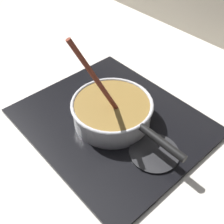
{
  "coord_description": "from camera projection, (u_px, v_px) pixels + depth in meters",
  "views": [
    {
      "loc": [
        0.55,
        -0.29,
        0.65
      ],
      "look_at": [
        0.08,
        0.13,
        0.05
      ],
      "focal_mm": 44.98,
      "sensor_mm": 36.0,
      "label": 1
    }
  ],
  "objects": [
    {
      "name": "burner_ring",
      "position": [
        112.0,
        119.0,
        0.89
      ],
      "size": [
        0.19,
        0.19,
        0.01
      ],
      "primitive_type": "torus",
      "color": "#592D0C",
      "rests_on": "hob_plate"
    },
    {
      "name": "spare_burner",
      "position": [
        154.0,
        153.0,
        0.79
      ],
      "size": [
        0.14,
        0.14,
        0.01
      ],
      "primitive_type": "cylinder",
      "color": "#262628",
      "rests_on": "hob_plate"
    },
    {
      "name": "cooking_pan",
      "position": [
        112.0,
        111.0,
        0.86
      ],
      "size": [
        0.4,
        0.25,
        0.31
      ],
      "color": "silver",
      "rests_on": "hob_plate"
    },
    {
      "name": "ground",
      "position": [
        65.0,
        132.0,
        0.9
      ],
      "size": [
        2.4,
        1.6,
        0.04
      ],
      "primitive_type": "cube",
      "color": "beige"
    },
    {
      "name": "hob_plate",
      "position": [
        112.0,
        121.0,
        0.9
      ],
      "size": [
        0.56,
        0.48,
        0.01
      ],
      "primitive_type": "cube",
      "color": "black",
      "rests_on": "ground"
    }
  ]
}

